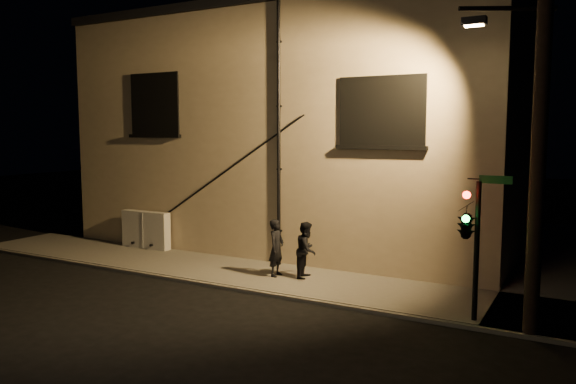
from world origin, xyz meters
The scene contains 8 objects.
ground centered at (0.00, 0.00, 0.00)m, with size 90.00×90.00×0.00m, color black.
sidewalk centered at (1.22, 4.39, 0.06)m, with size 21.00×16.00×0.12m.
building centered at (-3.00, 8.99, 4.40)m, with size 16.20×12.23×8.80m.
utility_cabinet centered at (-7.34, 2.70, 0.80)m, with size 2.07×0.35×1.36m, color beige.
pedestrian_a centered at (-1.08, 1.51, 0.97)m, with size 0.62×0.41×1.70m, color black.
pedestrian_b centered at (-0.21, 1.78, 0.95)m, with size 0.81×0.63×1.66m, color black.
traffic_signal centered at (4.65, 0.19, 2.35)m, with size 1.14×1.92×3.32m.
streetlamp_pole centered at (5.97, 0.15, 4.00)m, with size 2.04×1.40×7.59m.
Camera 1 is at (7.13, -12.63, 4.40)m, focal length 35.00 mm.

